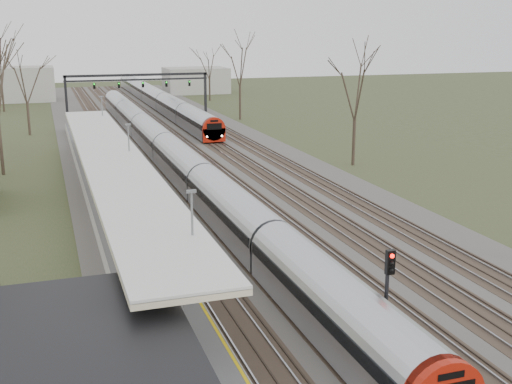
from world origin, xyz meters
TOP-DOWN VIEW (x-y plane):
  - track_bed at (0.26, 55.00)m, footprint 24.00×160.00m
  - platform at (-9.05, 37.50)m, footprint 3.50×69.00m
  - canopy at (-9.05, 32.99)m, footprint 4.10×50.00m
  - station_building at (-12.50, 8.00)m, footprint 6.00×9.00m
  - signal_gantry at (0.29, 84.99)m, footprint 21.00×0.59m
  - tree_east_far at (14.00, 42.00)m, footprint 5.00×5.00m
  - train_near at (-2.50, 47.98)m, footprint 2.62×90.21m
  - train_far at (4.50, 94.31)m, footprint 2.62×75.21m
  - passenger at (-8.29, 15.81)m, footprint 0.63×0.77m
  - signal_post at (-0.75, 9.81)m, footprint 0.35×0.45m

SIDE VIEW (x-z plane):
  - track_bed at x=0.26m, z-range -0.05..0.17m
  - platform at x=-9.05m, z-range 0.00..1.00m
  - train_near at x=-2.50m, z-range -0.05..3.00m
  - train_far at x=4.50m, z-range -0.05..3.00m
  - station_building at x=-12.50m, z-range 0.00..3.20m
  - passenger at x=-8.29m, z-range 1.00..2.80m
  - signal_post at x=-0.75m, z-range 0.67..4.77m
  - canopy at x=-9.05m, z-range 2.37..5.48m
  - signal_gantry at x=0.29m, z-range 1.87..7.95m
  - tree_east_far at x=14.00m, z-range 2.14..12.44m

